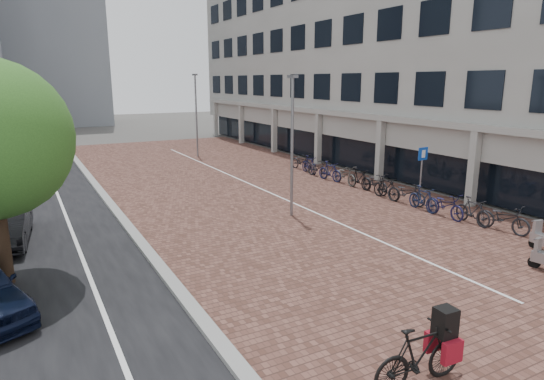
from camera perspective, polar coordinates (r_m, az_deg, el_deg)
The scene contains 13 objects.
ground at distance 13.66m, azimuth 12.22°, elevation -10.42°, with size 140.00×140.00×0.00m, color #474442.
plaza_brick at distance 24.37m, azimuth -2.55°, elevation 0.39°, with size 14.50×42.00×0.04m, color brown.
street_asphalt at distance 22.10m, azimuth -29.20°, elevation -2.67°, with size 8.00×50.00×0.03m, color black.
curb at distance 22.30m, azimuth -19.21°, elevation -1.40°, with size 0.35×42.00×0.14m, color gray.
lane_line at distance 22.12m, azimuth -24.05°, elevation -2.06°, with size 0.12×44.00×0.00m, color white.
parking_line at distance 24.45m, azimuth -2.13°, elevation 0.50°, with size 0.10×30.00×0.00m, color white.
office_building at distance 33.28m, azimuth 12.19°, elevation 18.16°, with size 8.40×40.00×15.00m.
car_dark at distance 18.24m, azimuth -29.87°, elevation -3.52°, with size 1.50×4.31×1.42m, color black.
hero_bike at distance 9.25m, azimuth 17.50°, elevation -18.56°, with size 2.03×0.67×1.41m.
parking_sign at distance 21.21m, azimuth 17.74°, elevation 2.70°, with size 0.55×0.10×2.61m.
lamp_near at distance 18.61m, azimuth 2.45°, elevation 5.04°, with size 0.12×0.12×5.54m, color gray.
lamp_far at distance 34.12m, azimuth -9.17°, elevation 8.81°, with size 0.12×0.12×5.78m, color slate.
bike_row at distance 23.37m, azimuth 12.17°, elevation 0.83°, with size 1.32×15.83×1.05m.
Camera 1 is at (-8.30, -9.41, 5.40)m, focal length 30.99 mm.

